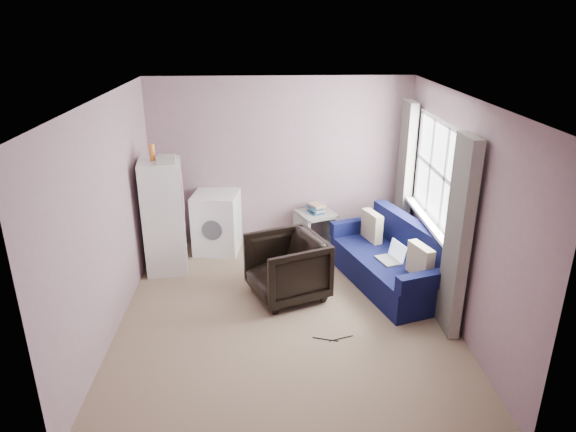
# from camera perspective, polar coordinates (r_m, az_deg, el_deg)

# --- Properties ---
(room) EXTENTS (3.84, 4.24, 2.54)m
(room) POSITION_cam_1_polar(r_m,az_deg,el_deg) (5.58, -0.03, 0.20)
(room) COLOR #8E765D
(room) RESTS_ON ground
(armchair) EXTENTS (1.04, 1.07, 0.86)m
(armchair) POSITION_cam_1_polar(r_m,az_deg,el_deg) (6.30, -0.13, -5.41)
(armchair) COLOR black
(armchair) RESTS_ON ground
(fridge) EXTENTS (0.60, 0.60, 1.75)m
(fridge) POSITION_cam_1_polar(r_m,az_deg,el_deg) (7.01, -13.63, -0.04)
(fridge) COLOR silver
(fridge) RESTS_ON ground
(washing_machine) EXTENTS (0.71, 0.71, 0.89)m
(washing_machine) POSITION_cam_1_polar(r_m,az_deg,el_deg) (7.58, -7.91, -0.55)
(washing_machine) COLOR silver
(washing_machine) RESTS_ON ground
(side_table) EXTENTS (0.65, 0.65, 0.69)m
(side_table) POSITION_cam_1_polar(r_m,az_deg,el_deg) (7.69, 3.07, -1.21)
(side_table) COLOR gray
(side_table) RESTS_ON ground
(sofa) EXTENTS (1.37, 2.02, 0.83)m
(sofa) POSITION_cam_1_polar(r_m,az_deg,el_deg) (6.77, 11.60, -5.09)
(sofa) COLOR #0E1241
(sofa) RESTS_ON ground
(window_dressing) EXTENTS (0.17, 2.62, 2.18)m
(window_dressing) POSITION_cam_1_polar(r_m,az_deg,el_deg) (6.59, 15.22, 1.43)
(window_dressing) COLOR white
(window_dressing) RESTS_ON ground
(floor_cables) EXTENTS (0.45, 0.11, 0.01)m
(floor_cables) POSITION_cam_1_polar(r_m,az_deg,el_deg) (5.73, 5.05, -13.44)
(floor_cables) COLOR black
(floor_cables) RESTS_ON ground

